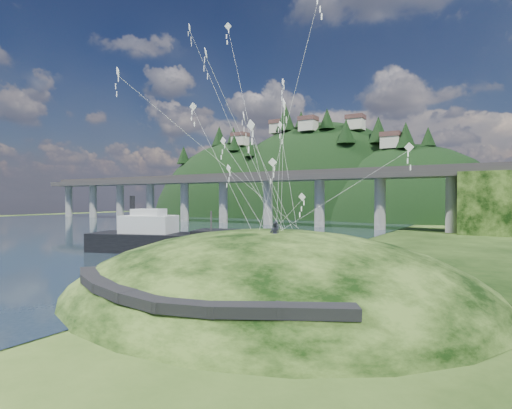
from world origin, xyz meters
The scene contains 10 objects.
ground centered at (0.00, 0.00, 0.00)m, with size 320.00×320.00×0.00m, color black.
water centered at (-72.00, 30.00, 0.01)m, with size 240.00×240.00×0.00m, color #293B4B.
grass_hill centered at (8.00, 2.00, -1.50)m, with size 36.00×32.00×13.00m.
footpath centered at (7.46, -9.74, 2.08)m, with size 22.29×5.84×0.83m.
bridge centered at (-26.46, 70.07, 9.70)m, with size 160.00×11.00×15.00m.
far_ridge centered at (-43.58, 122.17, -7.44)m, with size 153.00×70.00×94.50m.
work_barge centered at (-15.78, 14.08, 1.98)m, with size 23.39×13.20×7.92m.
wooden_dock centered at (-5.40, 6.68, 0.39)m, with size 12.67×4.59×0.90m.
kite_flyers centered at (8.93, 0.95, 5.79)m, with size 1.85×2.86×1.69m.
kite_swarm centered at (5.94, 3.26, 15.74)m, with size 18.88×17.44×20.30m.
Camera 1 is at (24.23, -26.43, 7.67)m, focal length 28.00 mm.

